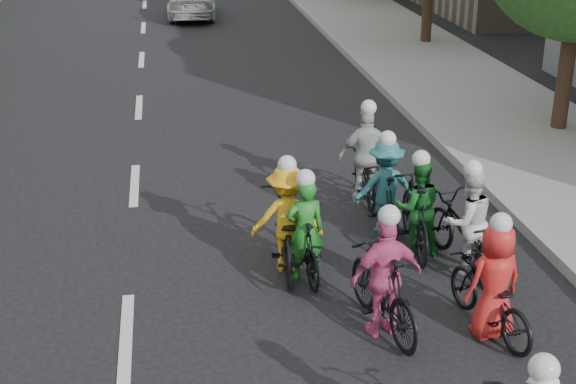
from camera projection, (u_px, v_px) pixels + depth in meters
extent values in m
plane|color=black|center=(126.00, 337.00, 9.68)|extent=(120.00, 120.00, 0.00)
cube|color=gray|center=(464.00, 90.00, 19.94)|extent=(4.00, 80.00, 0.15)
cube|color=#999993|center=(389.00, 93.00, 19.66)|extent=(0.18, 80.00, 0.18)
cylinder|color=black|center=(564.00, 81.00, 16.54)|extent=(0.32, 0.32, 2.27)
cylinder|color=black|center=(428.00, 6.00, 24.73)|extent=(0.32, 0.32, 2.48)
sphere|color=silver|center=(544.00, 368.00, 6.52)|extent=(0.26, 0.26, 0.26)
imported|color=black|center=(415.00, 215.00, 11.67)|extent=(0.72, 1.89, 1.11)
imported|color=#186E24|center=(418.00, 207.00, 11.51)|extent=(0.76, 0.62, 1.44)
sphere|color=silver|center=(421.00, 159.00, 11.23)|extent=(0.26, 0.26, 0.26)
imported|color=black|center=(286.00, 232.00, 11.22)|extent=(0.90, 2.02, 1.03)
imported|color=yellow|center=(287.00, 219.00, 11.03)|extent=(1.05, 0.68, 1.54)
sphere|color=silver|center=(287.00, 165.00, 10.73)|extent=(0.26, 0.26, 0.26)
imported|color=black|center=(383.00, 290.00, 9.64)|extent=(0.83, 1.85, 1.08)
imported|color=#E75196|center=(386.00, 277.00, 9.46)|extent=(0.96, 0.54, 1.54)
sphere|color=silver|center=(389.00, 216.00, 9.16)|extent=(0.26, 0.26, 0.26)
imported|color=black|center=(489.00, 298.00, 9.65)|extent=(0.93, 1.79, 0.90)
imported|color=red|center=(495.00, 281.00, 9.45)|extent=(0.79, 0.60, 1.46)
sphere|color=silver|center=(501.00, 223.00, 9.17)|extent=(0.26, 0.26, 0.26)
imported|color=black|center=(304.00, 247.00, 10.95)|extent=(0.56, 1.52, 0.89)
imported|color=#227F25|center=(305.00, 231.00, 10.75)|extent=(0.56, 0.40, 1.46)
sphere|color=silver|center=(306.00, 179.00, 10.47)|extent=(0.26, 0.26, 0.26)
imported|color=black|center=(464.00, 235.00, 11.16)|extent=(1.01, 2.02, 1.01)
imported|color=silver|center=(468.00, 222.00, 10.98)|extent=(0.82, 0.69, 1.50)
sphere|color=silver|center=(473.00, 169.00, 10.68)|extent=(0.26, 0.26, 0.26)
imported|color=black|center=(383.00, 200.00, 12.37)|extent=(0.49, 1.62, 0.97)
imported|color=#276E77|center=(385.00, 187.00, 12.18)|extent=(0.97, 0.57, 1.49)
sphere|color=silver|center=(388.00, 139.00, 11.89)|extent=(0.26, 0.26, 0.26)
imported|color=black|center=(364.00, 177.00, 13.51)|extent=(0.59, 1.57, 0.82)
imported|color=silver|center=(367.00, 156.00, 13.27)|extent=(0.96, 0.43, 1.62)
sphere|color=silver|center=(369.00, 108.00, 12.95)|extent=(0.26, 0.26, 0.26)
imported|color=silver|center=(191.00, 0.00, 29.68)|extent=(1.93, 4.33, 1.23)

